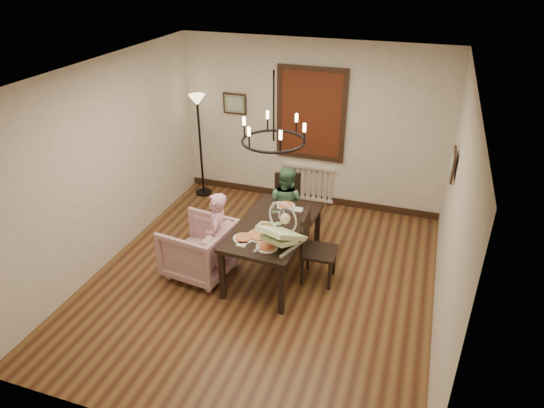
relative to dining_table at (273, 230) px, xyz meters
The scene contains 17 objects.
room_shell 0.74m from the dining_table, 123.34° to the left, with size 4.51×5.00×2.81m.
dining_table is the anchor object (origin of this frame).
chair_far 1.18m from the dining_table, 97.61° to the left, with size 0.41×0.41×0.93m, color black, non-canonical shape.
chair_right 0.65m from the dining_table, ahead, with size 0.45×0.45×1.01m, color black, non-canonical shape.
armchair 1.06m from the dining_table, 161.61° to the right, with size 0.83×0.86×0.78m, color #C597A3.
elderly_woman 0.77m from the dining_table, 155.43° to the right, with size 0.38×0.25×1.05m, color #E5A2B7.
seated_man 0.88m from the dining_table, 96.05° to the left, with size 0.50×0.39×1.02m, color #4A7C59.
baby_bouncer 0.58m from the dining_table, 61.02° to the right, with size 0.44×0.61×0.40m, color #CEF0A5, non-canonical shape.
salad_bowl 0.20m from the dining_table, 108.51° to the right, with size 0.29×0.29×0.07m, color white.
pizza_platter 0.35m from the dining_table, 101.97° to the right, with size 0.34×0.34×0.04m, color tan.
drinking_glass 0.25m from the dining_table, 68.26° to the left, with size 0.08×0.08×0.16m, color silver.
window_blinds 2.42m from the dining_table, 92.41° to the left, with size 1.00×0.03×1.40m, color #591E11.
radiator 2.28m from the dining_table, 92.38° to the left, with size 0.92×0.12×0.62m, color silver, non-canonical shape.
picture_back 2.84m from the dining_table, 122.75° to the left, with size 0.42×0.03×0.36m, color black.
picture_right 2.42m from the dining_table, 17.69° to the left, with size 0.42×0.03×0.36m, color black.
floor_lamp 2.78m from the dining_table, 136.01° to the left, with size 0.30×0.30×1.80m, color black, non-canonical shape.
chandelier 1.27m from the dining_table, 108.43° to the right, with size 0.80×0.80×0.04m, color black.
Camera 1 is at (1.83, -5.03, 4.04)m, focal length 32.00 mm.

